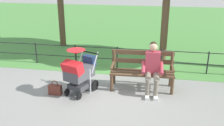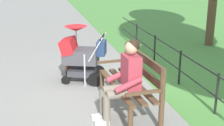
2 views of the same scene
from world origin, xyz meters
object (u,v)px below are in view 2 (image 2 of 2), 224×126
(park_bench, at_px, (133,80))
(stroller, at_px, (80,54))
(handbag, at_px, (69,67))
(person_on_bench, at_px, (124,78))

(park_bench, height_order, stroller, stroller)
(stroller, relative_size, handbag, 3.11)
(stroller, bearing_deg, handbag, 15.78)
(park_bench, relative_size, person_on_bench, 1.27)
(stroller, bearing_deg, park_bench, -157.43)
(handbag, bearing_deg, person_on_bench, -166.47)
(person_on_bench, xyz_separation_m, stroller, (1.75, 0.40, -0.08))
(stroller, xyz_separation_m, handbag, (0.58, 0.17, -0.47))
(park_bench, bearing_deg, handbag, 20.71)
(park_bench, relative_size, handbag, 4.39)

